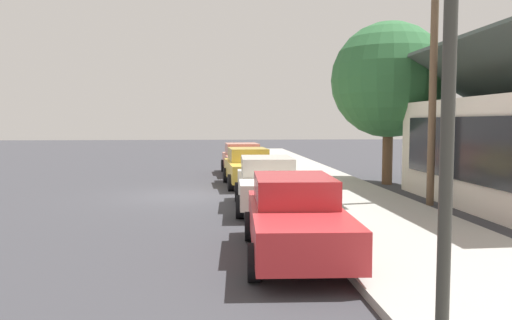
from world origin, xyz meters
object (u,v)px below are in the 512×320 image
Objects in this scene: car_mustard at (249,167)px; car_cherry at (295,216)px; traffic_light_main at (346,42)px; car_coral at (243,158)px; utility_pole_wooden at (433,84)px; car_ivory at (267,182)px; fire_hydrant_red at (281,171)px; shade_tree at (389,80)px.

car_cherry is at bearing -1.84° from car_mustard.
traffic_light_main is at bearing -3.17° from car_mustard.
traffic_light_main is (4.90, -0.29, 2.68)m from car_cherry.
car_coral is 12.25m from utility_pole_wooden.
car_coral is 16.28m from car_cherry.
car_ivory is 10.89m from traffic_light_main.
car_cherry is 0.93× the size of traffic_light_main.
car_ivory is at bearing -10.99° from fire_hydrant_red.
car_coral is at bearing -176.87° from car_cherry.
utility_pole_wooden is (-0.17, 5.35, 3.11)m from car_ivory.
car_cherry is 5.59m from traffic_light_main.
car_coral is 0.95× the size of car_cherry.
fire_hydrant_red is (-6.95, 1.35, -0.32)m from car_ivory.
car_mustard is at bearing 179.68° from traffic_light_main.
car_coral is 4.01m from fire_hydrant_red.
car_mustard is 7.10m from shade_tree.
car_mustard is 0.62× the size of utility_pole_wooden.
car_cherry is 0.65× the size of utility_pole_wooden.
car_cherry is at bearing -6.20° from fire_hydrant_red.
fire_hydrant_red is at bearing 170.72° from car_ivory.
utility_pole_wooden reaches higher than shade_tree.
car_coral is at bearing -151.99° from utility_pole_wooden.
car_coral is at bearing -129.09° from shade_tree.
utility_pole_wooden is 10.56× the size of fire_hydrant_red.
fire_hydrant_red is at bearing -149.46° from utility_pole_wooden.
shade_tree reaches higher than car_coral.
car_coral is at bearing -177.14° from car_ivory.
car_mustard and car_cherry have the same top height.
traffic_light_main reaches higher than car_cherry.
fire_hydrant_red is at bearing 20.56° from car_coral.
shade_tree is at bearing 87.60° from car_mustard.
traffic_light_main is (21.18, -0.10, 2.68)m from car_coral.
car_coral is at bearing -156.98° from fire_hydrant_red.
fire_hydrant_red is at bearing 174.58° from traffic_light_main.
car_ivory is 6.90× the size of fire_hydrant_red.
car_ivory is at bearing -45.67° from shade_tree.
fire_hydrant_red is (-1.24, -4.49, -4.01)m from shade_tree.
car_mustard is 16.43m from traffic_light_main.
traffic_light_main reaches higher than car_mustard.
traffic_light_main is at bearing -0.94° from car_cherry.
car_ivory is at bearing -1.31° from car_coral.
car_coral is 4.97m from car_mustard.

